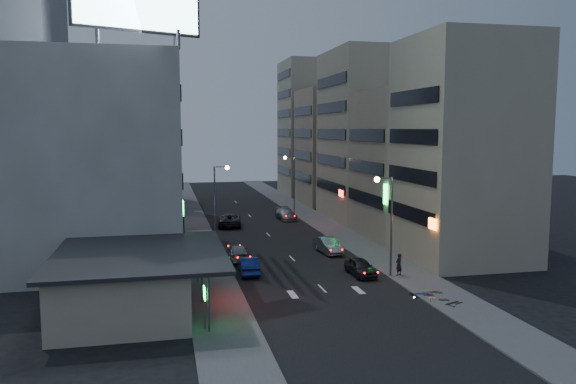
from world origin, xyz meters
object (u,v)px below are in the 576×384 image
object	(u,v)px
parked_car_right_near	(360,267)
scooter_black_b	(443,285)
scooter_black_a	(457,293)
road_car_silver	(237,253)
scooter_silver_b	(434,283)
parked_car_left	(230,220)
scooter_blue	(433,285)
road_car_blue	(248,266)
person	(399,264)
parked_car_right_mid	(328,245)
parked_car_right_far	(286,214)
scooter_silver_a	(449,291)

from	to	relation	value
parked_car_right_near	scooter_black_b	bearing A→B (deg)	-57.85
parked_car_right_near	scooter_black_a	bearing A→B (deg)	-65.99
road_car_silver	scooter_silver_b	xyz separation A→B (m)	(12.76, -13.06, 0.01)
scooter_silver_b	parked_car_right_near	bearing A→B (deg)	19.85
road_car_silver	scooter_silver_b	world-z (taller)	road_car_silver
parked_car_left	scooter_blue	bearing A→B (deg)	116.07
scooter_black_a	scooter_black_b	bearing A→B (deg)	-27.65
scooter_silver_b	scooter_black_b	bearing A→B (deg)	-157.41
parked_car_right_near	scooter_black_a	xyz separation A→B (m)	(3.98, -8.27, -0.01)
road_car_blue	scooter_black_b	xyz separation A→B (m)	(12.92, -8.53, -0.09)
person	scooter_black_a	world-z (taller)	person
parked_car_right_mid	parked_car_left	bearing A→B (deg)	108.50
scooter_black_b	parked_car_right_far	bearing A→B (deg)	27.28
parked_car_right_near	road_car_blue	bearing A→B (deg)	162.91
parked_car_right_far	road_car_blue	world-z (taller)	parked_car_right_far
parked_car_right_near	scooter_silver_a	world-z (taller)	parked_car_right_near
road_car_blue	scooter_black_a	distance (m)	16.70
parked_car_right_near	parked_car_right_far	distance (m)	28.95
scooter_black_b	person	bearing A→B (deg)	34.22
scooter_blue	person	bearing A→B (deg)	19.72
parked_car_right_near	parked_car_left	world-z (taller)	parked_car_left
parked_car_right_mid	scooter_black_b	distance (m)	15.24
scooter_silver_b	parked_car_left	bearing A→B (deg)	6.39
scooter_black_a	scooter_silver_a	world-z (taller)	scooter_silver_a
parked_car_right_mid	scooter_silver_a	distance (m)	16.66
scooter_silver_a	scooter_blue	bearing A→B (deg)	42.40
parked_car_right_near	scooter_silver_a	size ratio (longest dim) A/B	2.15
road_car_blue	scooter_black_b	size ratio (longest dim) A/B	2.66
scooter_blue	scooter_black_b	distance (m)	0.95
person	scooter_blue	distance (m)	5.31
parked_car_right_near	scooter_silver_a	xyz separation A→B (m)	(3.70, -7.67, 0.00)
parked_car_left	person	xyz separation A→B (m)	(10.56, -26.52, 0.21)
parked_car_right_far	scooter_black_b	distance (m)	35.26
road_car_silver	scooter_black_b	bearing A→B (deg)	134.52
parked_car_right_far	scooter_silver_a	xyz separation A→B (m)	(3.54, -36.62, -0.03)
parked_car_left	parked_car_right_far	bearing A→B (deg)	-148.86
road_car_blue	road_car_silver	xyz separation A→B (m)	(-0.24, 5.08, -0.03)
road_car_blue	scooter_black_a	world-z (taller)	road_car_blue
parked_car_left	parked_car_right_far	xyz separation A→B (m)	(7.84, 3.47, -0.07)
scooter_silver_a	road_car_silver	bearing A→B (deg)	61.20
scooter_black_b	parked_car_right_near	bearing A→B (deg)	54.71
parked_car_right_far	parked_car_left	bearing A→B (deg)	-159.05
parked_car_right_mid	parked_car_right_far	xyz separation A→B (m)	(0.32, 20.41, -0.01)
parked_car_right_far	scooter_black_a	world-z (taller)	parked_car_right_far
road_car_blue	scooter_silver_a	xyz separation A→B (m)	(12.53, -10.10, -0.00)
road_car_silver	person	distance (m)	14.72
parked_car_right_mid	scooter_black_a	size ratio (longest dim) A/B	2.43
scooter_black_a	scooter_silver_b	xyz separation A→B (m)	(-0.30, 2.72, -0.00)
road_car_blue	scooter_blue	bearing A→B (deg)	145.55
scooter_silver_a	parked_car_right_far	bearing A→B (deg)	26.64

